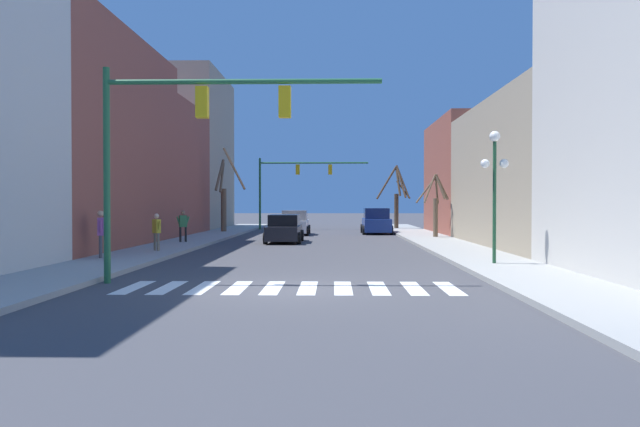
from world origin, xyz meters
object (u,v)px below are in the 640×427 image
object	(u,v)px
pedestrian_waiting_at_curb	(183,223)
street_tree_left_far	(397,198)
car_parked_left_mid	(295,223)
street_tree_left_mid	(436,205)
street_lamp_right_corner	(495,170)
pedestrian_crossing_street	(157,229)
car_parked_right_near	(284,229)
street_tree_right_mid	(224,198)
traffic_signal_far	(294,176)
traffic_signal_near	(190,125)
car_at_intersection	(376,222)
pedestrian_near_right_corner	(101,230)

from	to	relation	value
pedestrian_waiting_at_curb	street_tree_left_far	xyz separation A→B (m)	(12.97, 18.25, 1.52)
car_parked_left_mid	street_tree_left_mid	bearing A→B (deg)	59.89
street_tree_left_far	street_lamp_right_corner	bearing A→B (deg)	-89.36
street_lamp_right_corner	pedestrian_crossing_street	size ratio (longest dim) A/B	2.81
car_parked_right_near	street_tree_left_mid	world-z (taller)	street_tree_left_mid
car_parked_right_near	street_tree_right_mid	bearing A→B (deg)	-152.98
car_parked_left_mid	street_tree_left_far	world-z (taller)	street_tree_left_far
car_parked_right_near	street_tree_left_mid	distance (m)	9.58
traffic_signal_far	car_parked_right_near	xyz separation A→B (m)	(0.57, -17.00, -3.67)
car_parked_left_mid	traffic_signal_near	bearing A→B (deg)	-2.56
car_at_intersection	traffic_signal_far	bearing A→B (deg)	41.99
pedestrian_waiting_at_curb	street_tree_right_mid	xyz separation A→B (m)	(0.03, 12.09, 1.45)
street_lamp_right_corner	street_tree_left_far	xyz separation A→B (m)	(-0.33, 29.48, -0.66)
car_at_intersection	street_tree_left_mid	distance (m)	7.47
traffic_signal_near	car_parked_left_mid	distance (m)	26.38
traffic_signal_near	street_tree_left_far	xyz separation A→B (m)	(8.95, 33.86, -1.65)
pedestrian_crossing_street	pedestrian_near_right_corner	bearing A→B (deg)	116.93
car_at_intersection	street_tree_right_mid	distance (m)	10.99
traffic_signal_near	car_parked_right_near	world-z (taller)	traffic_signal_near
street_tree_right_mid	street_lamp_right_corner	bearing A→B (deg)	-60.36
car_parked_right_near	pedestrian_waiting_at_curb	distance (m)	5.55
car_parked_left_mid	pedestrian_near_right_corner	world-z (taller)	pedestrian_near_right_corner
traffic_signal_near	car_parked_left_mid	xyz separation A→B (m)	(1.17, 26.12, -3.50)
street_tree_right_mid	street_tree_left_far	size ratio (longest dim) A/B	1.18
street_lamp_right_corner	car_parked_left_mid	world-z (taller)	street_lamp_right_corner
car_parked_left_mid	street_tree_left_far	xyz separation A→B (m)	(7.78, 7.74, 1.85)
traffic_signal_far	street_lamp_right_corner	xyz separation A→B (m)	(8.73, -30.31, -1.11)
car_at_intersection	pedestrian_waiting_at_curb	distance (m)	16.24
pedestrian_crossing_street	street_tree_left_mid	world-z (taller)	street_tree_left_mid
car_at_intersection	car_parked_right_near	bearing A→B (deg)	150.01
street_lamp_right_corner	car_parked_right_near	xyz separation A→B (m)	(-8.16, 13.31, -2.57)
street_tree_right_mid	pedestrian_crossing_street	bearing A→B (deg)	-89.09
street_tree_left_mid	pedestrian_crossing_street	bearing A→B (deg)	-140.44
car_parked_left_mid	pedestrian_waiting_at_curb	size ratio (longest dim) A/B	2.63
traffic_signal_far	car_at_intersection	distance (m)	10.10
traffic_signal_far	pedestrian_crossing_street	size ratio (longest dim) A/B	5.71
street_lamp_right_corner	pedestrian_near_right_corner	size ratio (longest dim) A/B	2.54
pedestrian_waiting_at_curb	street_tree_right_mid	world-z (taller)	street_tree_right_mid
street_lamp_right_corner	pedestrian_near_right_corner	bearing A→B (deg)	172.80
car_at_intersection	pedestrian_near_right_corner	distance (m)	24.46
car_parked_left_mid	street_tree_left_far	distance (m)	11.13
traffic_signal_near	street_lamp_right_corner	size ratio (longest dim) A/B	1.69
traffic_signal_far	street_tree_right_mid	bearing A→B (deg)	-122.98
street_lamp_right_corner	car_at_intersection	xyz separation A→B (m)	(-2.41, 23.28, -2.45)
car_at_intersection	pedestrian_crossing_street	xyz separation A→B (m)	(-10.57, -17.99, 0.24)
traffic_signal_near	street_tree_left_mid	bearing A→B (deg)	64.50
street_tree_left_mid	car_at_intersection	bearing A→B (deg)	115.22
car_at_intersection	street_tree_left_far	distance (m)	6.78
traffic_signal_far	street_tree_left_mid	distance (m)	16.81
car_at_intersection	car_parked_right_near	size ratio (longest dim) A/B	0.97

